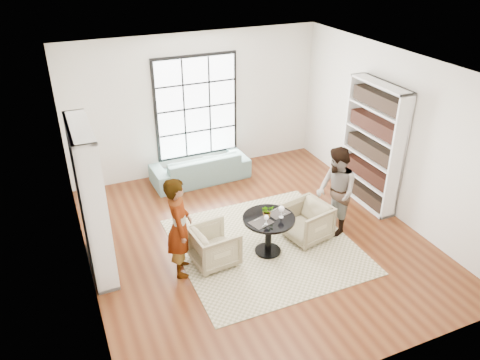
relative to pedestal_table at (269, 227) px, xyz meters
name	(u,v)px	position (x,y,z in m)	size (l,w,h in m)	color
ground	(255,238)	(-0.04, 0.44, -0.50)	(6.00, 6.00, 0.00)	#5F3216
room_shell	(242,161)	(-0.04, 0.98, 0.76)	(6.00, 6.01, 6.00)	silver
rug	(265,246)	(0.03, 0.17, -0.49)	(2.89, 2.89, 0.01)	#BAAD8C
pedestal_table	(269,227)	(0.00, 0.00, 0.00)	(0.85, 0.85, 0.68)	black
sofa	(200,167)	(-0.18, 2.89, -0.20)	(2.06, 0.81, 0.60)	gray
armchair_left	(214,246)	(-0.91, 0.10, -0.18)	(0.68, 0.70, 0.64)	tan
armchair_right	(306,222)	(0.79, 0.12, -0.17)	(0.70, 0.72, 0.66)	#BDB687
person_left	(179,227)	(-1.46, 0.10, 0.33)	(0.60, 0.39, 1.64)	gray
person_right	(336,192)	(1.34, 0.12, 0.30)	(0.77, 0.60, 1.59)	gray
placemat_left	(261,223)	(-0.18, -0.08, 0.19)	(0.34, 0.26, 0.01)	#282522
placemat_right	(278,213)	(0.20, 0.06, 0.19)	(0.34, 0.26, 0.01)	#282522
cutlery_left	(261,222)	(-0.18, -0.08, 0.20)	(0.14, 0.22, 0.01)	silver
cutlery_right	(278,213)	(0.20, 0.06, 0.20)	(0.14, 0.22, 0.01)	silver
wine_glass_left	(266,218)	(-0.13, -0.16, 0.31)	(0.08, 0.08, 0.17)	silver
wine_glass_right	(282,209)	(0.18, -0.07, 0.34)	(0.10, 0.10, 0.21)	silver
flower_centerpiece	(267,211)	(-0.02, 0.02, 0.30)	(0.20, 0.17, 0.22)	gray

